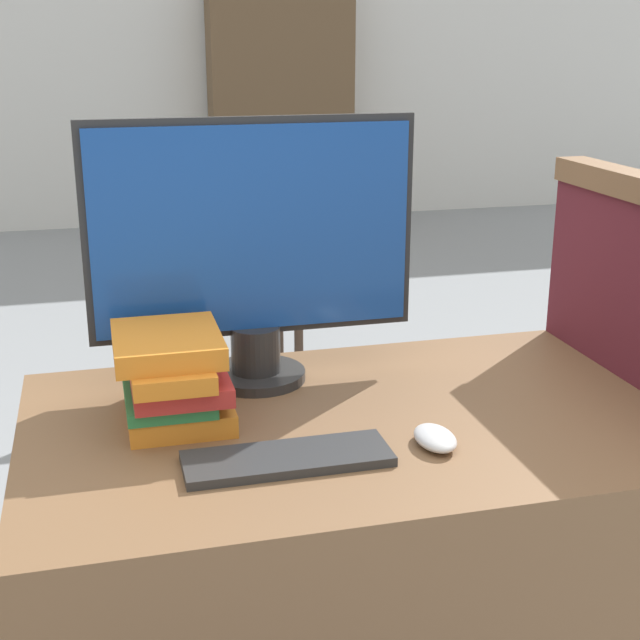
{
  "coord_description": "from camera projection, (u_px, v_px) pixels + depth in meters",
  "views": [
    {
      "loc": [
        -0.43,
        -1.07,
        1.43
      ],
      "look_at": [
        -0.07,
        0.34,
        0.97
      ],
      "focal_mm": 50.0,
      "sensor_mm": 36.0,
      "label": 1
    }
  ],
  "objects": [
    {
      "name": "wall_back",
      "position": [
        140.0,
        39.0,
        6.66
      ],
      "size": [
        12.0,
        0.06,
        2.8
      ],
      "color": "white",
      "rests_on": "ground_plane"
    },
    {
      "name": "desk",
      "position": [
        348.0,
        594.0,
        1.76
      ],
      "size": [
        1.19,
        0.75,
        0.76
      ],
      "color": "brown",
      "rests_on": "ground_plane"
    },
    {
      "name": "carrel_divider",
      "position": [
        637.0,
        461.0,
        1.83
      ],
      "size": [
        0.07,
        0.74,
        1.17
      ],
      "color": "#5B1E28",
      "rests_on": "ground_plane"
    },
    {
      "name": "monitor",
      "position": [
        253.0,
        249.0,
        1.74
      ],
      "size": [
        0.65,
        0.2,
        0.53
      ],
      "color": "#282828",
      "rests_on": "desk"
    },
    {
      "name": "keyboard",
      "position": [
        287.0,
        459.0,
        1.46
      ],
      "size": [
        0.34,
        0.12,
        0.02
      ],
      "color": "#2D2D2D",
      "rests_on": "desk"
    },
    {
      "name": "mouse",
      "position": [
        435.0,
        438.0,
        1.52
      ],
      "size": [
        0.07,
        0.11,
        0.03
      ],
      "color": "silver",
      "rests_on": "desk"
    },
    {
      "name": "book_stack",
      "position": [
        173.0,
        377.0,
        1.6
      ],
      "size": [
        0.2,
        0.26,
        0.17
      ],
      "color": "orange",
      "rests_on": "desk"
    },
    {
      "name": "far_chair",
      "position": [
        239.0,
        277.0,
        3.67
      ],
      "size": [
        0.44,
        0.44,
        0.85
      ],
      "rotation": [
        0.0,
        0.0,
        0.87
      ],
      "color": "#38281E",
      "rests_on": "ground_plane"
    },
    {
      "name": "bookshelf_far",
      "position": [
        281.0,
        109.0,
        6.84
      ],
      "size": [
        1.09,
        0.32,
        1.77
      ],
      "color": "brown",
      "rests_on": "ground_plane"
    }
  ]
}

